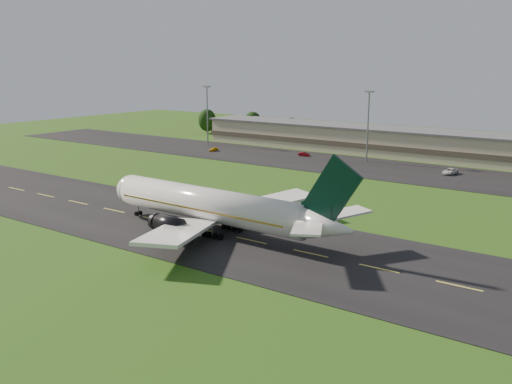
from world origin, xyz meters
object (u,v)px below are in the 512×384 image
Objects in this scene: light_mast_centre at (368,118)px; service_vehicle_c at (450,171)px; service_vehicle_b at (304,154)px; terminal at (393,142)px; airliner at (212,206)px; service_vehicle_a at (214,149)px; light_mast_west at (207,108)px.

light_mast_centre is 28.73m from service_vehicle_c.
light_mast_centre is 23.26m from service_vehicle_b.
light_mast_centre is at bearing -94.95° from terminal.
service_vehicle_c is at bearing 78.27° from airliner.
service_vehicle_c is at bearing 2.83° from service_vehicle_a.
service_vehicle_a is (11.08, -10.23, -12.02)m from light_mast_west.
terminal is 7.13× the size of light_mast_west.
service_vehicle_a is at bearing -42.71° from light_mast_west.
airliner is 76.76m from service_vehicle_c.
terminal is at bearing 145.59° from service_vehicle_c.
light_mast_centre is 51.40m from service_vehicle_a.
service_vehicle_b is at bearing -2.81° from light_mast_west.
terminal reaches higher than service_vehicle_b.
terminal is at bearing -56.91° from service_vehicle_b.
airliner is 9.61× the size of service_vehicle_c.
service_vehicle_c is at bearing -3.48° from light_mast_west.
light_mast_centre is 5.64× the size of service_vehicle_a.
light_mast_west is 60.00m from light_mast_centre.
service_vehicle_b is 0.67× the size of service_vehicle_c.
service_vehicle_b is at bearing -139.43° from terminal.
light_mast_west reaches higher than terminal.
terminal is 40.37× the size of service_vehicle_b.
light_mast_west is at bearing 136.27° from service_vehicle_a.
service_vehicle_b is (-21.21, -18.15, -3.30)m from terminal.
service_vehicle_b is at bearing 111.07° from airliner.
service_vehicle_b is 45.55m from service_vehicle_c.
terminal is 7.13× the size of light_mast_centre.
light_mast_west is at bearing 180.00° from light_mast_centre.
light_mast_west is at bearing -165.24° from terminal.
terminal is 27.19× the size of service_vehicle_c.
airliner is 90.71m from service_vehicle_a.
light_mast_west is at bearing -176.46° from service_vehicle_c.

